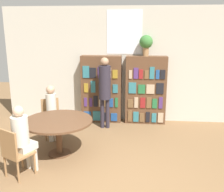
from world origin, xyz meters
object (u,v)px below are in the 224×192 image
object	(u,v)px
chair_near_camera	(15,151)
seated_reader_left	(52,110)
reading_table	(58,125)
seated_reader_right	(22,135)
bookshelf_left	(101,89)
chair_left_side	(51,116)
flower_vase	(146,43)
librarian_standing	(105,86)
bookshelf_right	(146,90)

from	to	relation	value
chair_near_camera	seated_reader_left	world-z (taller)	seated_reader_left
reading_table	chair_near_camera	distance (m)	1.02
chair_near_camera	seated_reader_right	bearing A→B (deg)	90.00
bookshelf_left	chair_left_side	world-z (taller)	bookshelf_left
flower_vase	seated_reader_left	xyz separation A→B (m)	(-2.08, -1.29, -1.41)
librarian_standing	bookshelf_left	bearing A→B (deg)	106.84
chair_near_camera	chair_left_side	xyz separation A→B (m)	(0.03, 1.80, 0.00)
reading_table	librarian_standing	distance (m)	1.76
bookshelf_right	reading_table	bearing A→B (deg)	-130.78
bookshelf_left	reading_table	bearing A→B (deg)	-106.06
chair_near_camera	bookshelf_right	bearing A→B (deg)	80.64
bookshelf_right	seated_reader_right	bearing A→B (deg)	-127.74
reading_table	chair_near_camera	world-z (taller)	chair_near_camera
seated_reader_left	seated_reader_right	distance (m)	1.48
bookshelf_right	chair_near_camera	distance (m)	3.69
reading_table	flower_vase	bearing A→B (deg)	49.76
bookshelf_left	flower_vase	size ratio (longest dim) A/B	3.38
bookshelf_left	seated_reader_right	bearing A→B (deg)	-109.40
bookshelf_left	chair_near_camera	bearing A→B (deg)	-109.88
flower_vase	chair_near_camera	xyz separation A→B (m)	(-2.19, -2.93, -1.61)
chair_left_side	bookshelf_right	bearing A→B (deg)	-179.04
bookshelf_left	bookshelf_right	size ratio (longest dim) A/B	1.00
flower_vase	seated_reader_right	bearing A→B (deg)	-127.31
flower_vase	librarian_standing	distance (m)	1.49
chair_near_camera	librarian_standing	xyz separation A→B (m)	(1.21, 2.42, 0.61)
flower_vase	seated_reader_left	size ratio (longest dim) A/B	0.42
seated_reader_right	chair_near_camera	bearing A→B (deg)	-90.00
bookshelf_left	seated_reader_right	distance (m)	2.94
bookshelf_left	flower_vase	distance (m)	1.66
bookshelf_left	seated_reader_left	size ratio (longest dim) A/B	1.43
seated_reader_left	bookshelf_left	bearing A→B (deg)	-152.41
bookshelf_right	seated_reader_left	xyz separation A→B (m)	(-2.11, -1.29, -0.19)
bookshelf_right	flower_vase	xyz separation A→B (m)	(-0.03, 0.01, 1.21)
librarian_standing	flower_vase	bearing A→B (deg)	27.18
bookshelf_left	librarian_standing	distance (m)	0.56
seated_reader_left	seated_reader_right	world-z (taller)	seated_reader_left
seated_reader_right	librarian_standing	world-z (taller)	librarian_standing
bookshelf_left	chair_left_side	distance (m)	1.57
chair_left_side	seated_reader_left	world-z (taller)	seated_reader_left
seated_reader_right	bookshelf_right	bearing A→B (deg)	80.16
bookshelf_left	seated_reader_left	world-z (taller)	bookshelf_left
bookshelf_left	seated_reader_left	bearing A→B (deg)	-126.31
chair_near_camera	librarian_standing	distance (m)	2.77
reading_table	seated_reader_right	distance (m)	0.84
bookshelf_left	reading_table	xyz separation A→B (m)	(-0.58, -2.03, -0.26)
flower_vase	seated_reader_left	bearing A→B (deg)	-148.18
seated_reader_left	chair_near_camera	bearing A→B (deg)	60.04
flower_vase	seated_reader_right	size ratio (longest dim) A/B	0.43
reading_table	bookshelf_right	bearing A→B (deg)	49.22
chair_left_side	seated_reader_left	distance (m)	0.27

